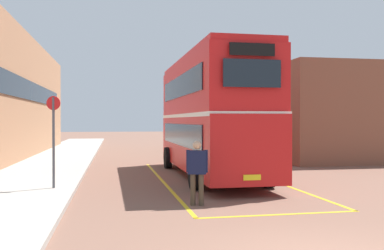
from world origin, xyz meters
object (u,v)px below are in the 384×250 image
at_px(single_deck_bus, 203,129).
at_px(pedestrian_boarding, 197,168).
at_px(double_decker_bus, 210,114).
at_px(bus_stop_sign, 54,133).

xyz_separation_m(single_deck_bus, pedestrian_boarding, (-4.46, -20.46, -0.64)).
relative_size(double_decker_bus, pedestrian_boarding, 6.06).
height_order(double_decker_bus, bus_stop_sign, double_decker_bus).
distance_m(double_decker_bus, single_deck_bus, 15.05).
bearing_deg(single_deck_bus, pedestrian_boarding, -102.30).
height_order(pedestrian_boarding, bus_stop_sign, bus_stop_sign).
bearing_deg(bus_stop_sign, pedestrian_boarding, -34.92).
xyz_separation_m(pedestrian_boarding, bus_stop_sign, (-4.03, 2.81, 0.87)).
height_order(single_deck_bus, pedestrian_boarding, single_deck_bus).
xyz_separation_m(double_decker_bus, single_deck_bus, (2.83, 14.75, -0.87)).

